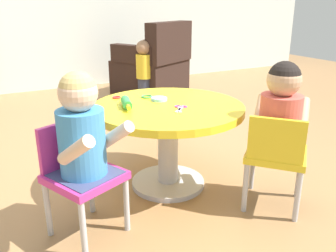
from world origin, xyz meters
TOP-DOWN VIEW (x-y plane):
  - ground_plane at (0.00, 0.00)m, footprint 10.00×10.00m
  - craft_table at (0.00, 0.00)m, footprint 0.87×0.87m
  - child_chair_left at (-0.58, -0.21)m, footprint 0.39×0.39m
  - seated_child_left at (-0.56, -0.25)m, footprint 0.38×0.42m
  - child_chair_right at (0.38, -0.48)m, footprint 0.42×0.42m
  - seated_child_right at (0.41, -0.46)m, footprint 0.44×0.43m
  - armchair_dark at (0.94, 2.15)m, footprint 0.95×0.96m
  - toddler_standing at (0.68, 1.86)m, footprint 0.17×0.17m
  - rolling_pin at (-0.22, 0.07)m, footprint 0.08×0.23m
  - craft_scissors at (0.03, -0.09)m, footprint 0.12×0.14m
  - playdough_blob_0 at (-0.00, 0.11)m, footprint 0.09×0.09m
  - cookie_cutter_0 at (-0.20, 0.28)m, footprint 0.05×0.05m
  - cookie_cutter_1 at (-0.03, 0.21)m, footprint 0.07×0.07m

SIDE VIEW (x-z plane):
  - ground_plane at x=0.00m, z-range 0.00..0.00m
  - child_chair_left at x=-0.58m, z-range 0.04..0.57m
  - child_chair_right at x=0.38m, z-range 0.04..0.57m
  - armchair_dark at x=0.94m, z-range -0.12..0.73m
  - toddler_standing at x=0.68m, z-range 0.02..0.70m
  - craft_table at x=0.00m, z-range 0.13..0.64m
  - craft_scissors at x=0.03m, z-range 0.51..0.51m
  - cookie_cutter_0 at x=-0.20m, z-range 0.51..0.52m
  - cookie_cutter_1 at x=-0.03m, z-range 0.51..0.52m
  - playdough_blob_0 at x=0.00m, z-range 0.51..0.52m
  - rolling_pin at x=-0.22m, z-range 0.51..0.56m
  - seated_child_left at x=-0.56m, z-range 0.28..0.79m
  - seated_child_right at x=0.41m, z-range 0.28..0.79m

